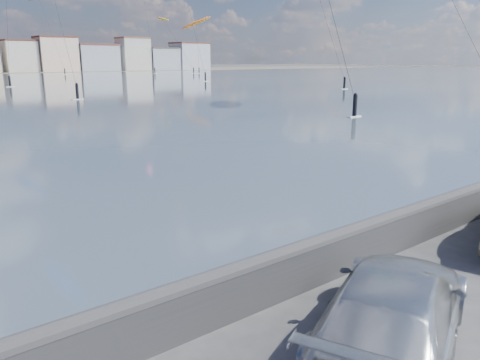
% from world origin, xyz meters
% --- Properties ---
extents(seawall, '(400.00, 0.36, 1.08)m').
position_xyz_m(seawall, '(0.00, 2.70, 0.58)').
color(seawall, '#28282B').
rests_on(seawall, ground).
extents(car_silver, '(5.50, 4.03, 1.48)m').
position_xyz_m(car_silver, '(1.23, 0.25, 0.74)').
color(car_silver, '#BABDC1').
rests_on(car_silver, ground).
extents(kitesurfer_6, '(10.66, 10.83, 19.57)m').
position_xyz_m(kitesurfer_6, '(87.98, 139.58, 16.72)').
color(kitesurfer_6, orange).
rests_on(kitesurfer_6, ground).
extents(kitesurfer_13, '(5.55, 19.57, 19.59)m').
position_xyz_m(kitesurfer_13, '(80.55, 149.26, 18.07)').
color(kitesurfer_13, '#BF8C19').
rests_on(kitesurfer_13, ground).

